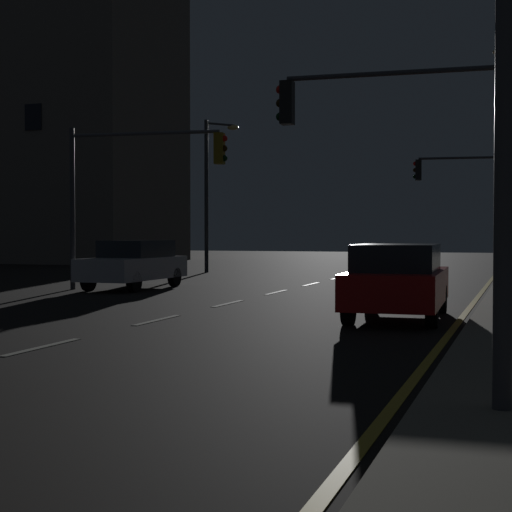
# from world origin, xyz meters

# --- Properties ---
(ground_plane) EXTENTS (112.00, 112.00, 0.00)m
(ground_plane) POSITION_xyz_m (0.00, 17.50, 0.00)
(ground_plane) COLOR black
(ground_plane) RESTS_ON ground
(lane_markings_center) EXTENTS (0.14, 50.00, 0.01)m
(lane_markings_center) POSITION_xyz_m (0.00, 21.00, 0.01)
(lane_markings_center) COLOR silver
(lane_markings_center) RESTS_ON ground
(lane_edge_line) EXTENTS (0.14, 53.00, 0.01)m
(lane_edge_line) POSITION_xyz_m (5.89, 22.50, 0.01)
(lane_edge_line) COLOR gold
(lane_edge_line) RESTS_ON ground
(car) EXTENTS (2.00, 4.47, 1.57)m
(car) POSITION_xyz_m (4.64, 14.88, 0.82)
(car) COLOR #B71414
(car) RESTS_ON ground
(car_oncoming) EXTENTS (1.85, 4.41, 1.57)m
(car_oncoming) POSITION_xyz_m (-4.89, 21.10, 0.82)
(car_oncoming) COLOR silver
(car_oncoming) RESTS_ON ground
(traffic_light_far_left) EXTENTS (4.62, 0.84, 5.37)m
(traffic_light_far_left) POSITION_xyz_m (4.68, 35.39, 3.96)
(traffic_light_far_left) COLOR #4C4C51
(traffic_light_far_left) RESTS_ON sidewalk_right
(traffic_light_near_left) EXTENTS (5.18, 0.83, 5.16)m
(traffic_light_near_left) POSITION_xyz_m (-4.27, 20.37, 3.71)
(traffic_light_near_left) COLOR #38383D
(traffic_light_near_left) RESTS_ON ground
(traffic_light_far_center) EXTENTS (4.94, 0.55, 5.32)m
(traffic_light_far_center) POSITION_xyz_m (4.59, 15.29, 3.94)
(traffic_light_far_center) COLOR #38383D
(traffic_light_far_center) RESTS_ON sidewalk_right
(street_lamp_far_end) EXTENTS (1.27, 1.35, 7.01)m
(street_lamp_far_end) POSITION_xyz_m (-6.59, 31.75, 4.21)
(street_lamp_far_end) COLOR #2D3033
(street_lamp_far_end) RESTS_ON ground
(building_distant) EXTENTS (20.53, 10.53, 30.72)m
(building_distant) POSITION_xyz_m (-24.83, 41.88, 15.36)
(building_distant) COLOR #6B6056
(building_distant) RESTS_ON ground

